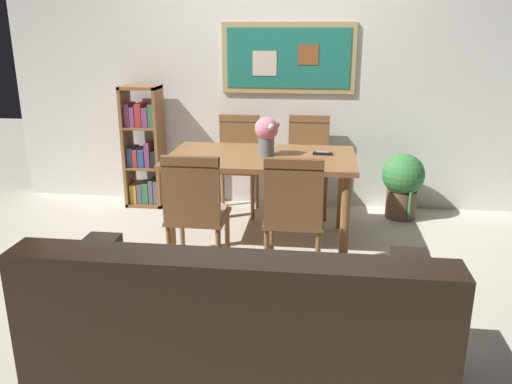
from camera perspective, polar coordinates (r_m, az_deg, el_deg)
ground_plane at (r=3.88m, az=-0.24°, el=-8.38°), size 12.00×12.00×0.00m
wall_back_with_painting at (r=5.09m, az=2.10°, el=13.09°), size 5.20×0.14×2.60m
dining_table at (r=4.18m, az=0.58°, el=2.76°), size 1.49×0.87×0.72m
dining_chair_near_left at (r=3.55m, az=-6.64°, el=-1.61°), size 0.40×0.41×0.91m
dining_chair_far_right at (r=4.92m, az=5.70°, el=3.83°), size 0.40×0.41×0.91m
dining_chair_far_left at (r=4.94m, az=-1.97°, el=3.95°), size 0.40×0.41×0.91m
dining_chair_near_right at (r=3.48m, az=4.14°, el=-1.94°), size 0.40×0.41×0.91m
leather_couch at (r=2.53m, az=-1.91°, el=-15.71°), size 1.80×0.84×0.84m
bookshelf at (r=5.21m, az=-12.08°, el=4.40°), size 0.36×0.28×1.17m
potted_ivy at (r=4.97m, az=15.73°, el=1.00°), size 0.38×0.38×0.60m
flower_vase at (r=4.12m, az=1.15°, el=6.46°), size 0.19×0.19×0.31m
tv_remote at (r=4.21m, az=7.30°, el=4.21°), size 0.16×0.05×0.02m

